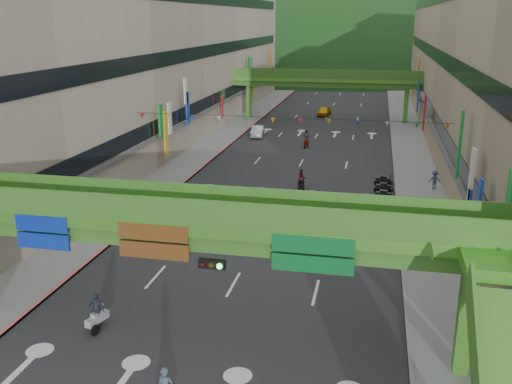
{
  "coord_description": "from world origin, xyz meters",
  "views": [
    {
      "loc": [
        7.05,
        -15.34,
        13.89
      ],
      "look_at": [
        0.0,
        18.0,
        3.5
      ],
      "focal_mm": 40.0,
      "sensor_mm": 36.0,
      "label": 1
    }
  ],
  "objects_px": {
    "car_silver": "(258,131)",
    "pedestrian_red": "(423,238)",
    "scooter_rider_mid": "(301,180)",
    "car_yellow": "(324,111)",
    "overpass_near": "(214,242)"
  },
  "relations": [
    {
      "from": "car_silver",
      "to": "scooter_rider_mid",
      "type": "bearing_deg",
      "value": -75.07
    },
    {
      "from": "scooter_rider_mid",
      "to": "pedestrian_red",
      "type": "relative_size",
      "value": 1.21
    },
    {
      "from": "car_yellow",
      "to": "overpass_near",
      "type": "bearing_deg",
      "value": -81.32
    },
    {
      "from": "scooter_rider_mid",
      "to": "car_yellow",
      "type": "xyz_separation_m",
      "value": [
        -1.8,
        39.45,
        -0.33
      ]
    },
    {
      "from": "overpass_near",
      "to": "car_yellow",
      "type": "relative_size",
      "value": 7.09
    },
    {
      "from": "car_silver",
      "to": "pedestrian_red",
      "type": "xyz_separation_m",
      "value": [
        17.4,
        -32.96,
        0.14
      ]
    },
    {
      "from": "overpass_near",
      "to": "scooter_rider_mid",
      "type": "relative_size",
      "value": 14.35
    },
    {
      "from": "overpass_near",
      "to": "car_silver",
      "type": "xyz_separation_m",
      "value": [
        -7.93,
        46.72,
        -4.54
      ]
    },
    {
      "from": "scooter_rider_mid",
      "to": "pedestrian_red",
      "type": "xyz_separation_m",
      "value": [
        9.11,
        -11.03,
        -0.19
      ]
    },
    {
      "from": "scooter_rider_mid",
      "to": "car_yellow",
      "type": "distance_m",
      "value": 39.49
    },
    {
      "from": "scooter_rider_mid",
      "to": "car_yellow",
      "type": "bearing_deg",
      "value": 92.62
    },
    {
      "from": "overpass_near",
      "to": "pedestrian_red",
      "type": "height_order",
      "value": "overpass_near"
    },
    {
      "from": "overpass_near",
      "to": "pedestrian_red",
      "type": "bearing_deg",
      "value": 55.48
    },
    {
      "from": "scooter_rider_mid",
      "to": "pedestrian_red",
      "type": "height_order",
      "value": "scooter_rider_mid"
    },
    {
      "from": "car_yellow",
      "to": "pedestrian_red",
      "type": "relative_size",
      "value": 2.44
    }
  ]
}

